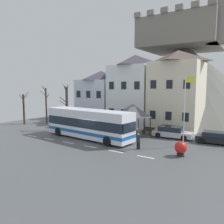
% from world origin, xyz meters
% --- Properties ---
extents(ground_plane, '(40.00, 60.00, 0.07)m').
position_xyz_m(ground_plane, '(0.00, -0.00, -0.03)').
color(ground_plane, '#4D5053').
extents(townhouse_00, '(6.12, 7.02, 8.62)m').
position_xyz_m(townhouse_00, '(-7.39, 12.47, 4.31)').
color(townhouse_00, silver).
rests_on(townhouse_00, ground_plane).
extents(townhouse_01, '(6.28, 7.03, 10.84)m').
position_xyz_m(townhouse_01, '(-0.88, 12.49, 5.42)').
color(townhouse_01, white).
rests_on(townhouse_01, ground_plane).
extents(townhouse_02, '(6.50, 6.63, 10.94)m').
position_xyz_m(townhouse_02, '(5.80, 12.28, 5.47)').
color(townhouse_02, beige).
rests_on(townhouse_02, ground_plane).
extents(hilltop_castle, '(37.21, 37.21, 20.48)m').
position_xyz_m(hilltop_castle, '(1.91, 28.10, 7.84)').
color(hilltop_castle, slate).
rests_on(hilltop_castle, ground_plane).
extents(transit_bus, '(11.66, 3.62, 3.36)m').
position_xyz_m(transit_bus, '(-0.96, 0.89, 1.70)').
color(transit_bus, white).
rests_on(transit_bus, ground_plane).
extents(bus_shelter, '(3.60, 3.60, 3.89)m').
position_xyz_m(bus_shelter, '(2.61, 5.08, 3.12)').
color(bus_shelter, '#473D33').
rests_on(bus_shelter, ground_plane).
extents(parked_car_00, '(4.56, 2.05, 1.34)m').
position_xyz_m(parked_car_00, '(7.12, 6.55, 0.66)').
color(parked_car_00, silver).
rests_on(parked_car_00, ground_plane).
extents(parked_car_01, '(4.30, 2.30, 1.29)m').
position_xyz_m(parked_car_01, '(-7.43, 6.35, 0.64)').
color(parked_car_01, '#73675D').
rests_on(parked_car_01, ground_plane).
extents(parked_car_02, '(4.40, 2.08, 1.25)m').
position_xyz_m(parked_car_02, '(11.98, 6.37, 0.62)').
color(parked_car_02, black).
rests_on(parked_car_02, ground_plane).
extents(pedestrian_00, '(0.36, 0.30, 1.56)m').
position_xyz_m(pedestrian_00, '(5.91, 0.03, 0.82)').
color(pedestrian_00, black).
rests_on(pedestrian_00, ground_plane).
extents(pedestrian_01, '(0.33, 0.36, 1.48)m').
position_xyz_m(pedestrian_01, '(2.55, 3.04, 0.80)').
color(pedestrian_01, black).
rests_on(pedestrian_01, ground_plane).
extents(pedestrian_02, '(0.33, 0.33, 1.47)m').
position_xyz_m(pedestrian_02, '(4.47, 2.60, 0.85)').
color(pedestrian_02, '#2D2D38').
rests_on(pedestrian_02, ground_plane).
extents(public_bench, '(1.50, 0.48, 0.87)m').
position_xyz_m(public_bench, '(3.99, 6.98, 0.47)').
color(public_bench, '#473828').
rests_on(public_bench, ground_plane).
extents(flagpole, '(0.95, 0.10, 7.02)m').
position_xyz_m(flagpole, '(9.40, 3.19, 4.07)').
color(flagpole, silver).
rests_on(flagpole, ground_plane).
extents(harbour_buoy, '(1.06, 1.06, 1.31)m').
position_xyz_m(harbour_buoy, '(9.96, 0.01, 0.73)').
color(harbour_buoy, black).
rests_on(harbour_buoy, ground_plane).
extents(bare_tree_00, '(1.72, 1.37, 6.14)m').
position_xyz_m(bare_tree_00, '(-13.57, 5.73, 3.04)').
color(bare_tree_00, '#47382D').
rests_on(bare_tree_00, ground_plane).
extents(bare_tree_01, '(1.99, 1.02, 6.29)m').
position_xyz_m(bare_tree_01, '(-6.63, 3.35, 3.08)').
color(bare_tree_01, '#382D28').
rests_on(bare_tree_01, ground_plane).
extents(bare_tree_02, '(1.61, 1.69, 5.12)m').
position_xyz_m(bare_tree_02, '(-15.61, 2.99, 2.53)').
color(bare_tree_02, '#382D28').
rests_on(bare_tree_02, ground_plane).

